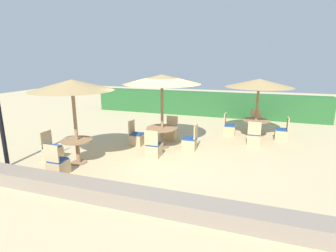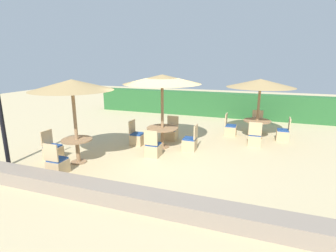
{
  "view_description": "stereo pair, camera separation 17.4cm",
  "coord_description": "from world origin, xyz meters",
  "px_view_note": "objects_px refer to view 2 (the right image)",
  "views": [
    {
      "loc": [
        2.77,
        -7.67,
        3.13
      ],
      "look_at": [
        0.0,
        0.6,
        0.9
      ],
      "focal_mm": 28.0,
      "sensor_mm": 36.0,
      "label": 1
    },
    {
      "loc": [
        2.93,
        -7.61,
        3.13
      ],
      "look_at": [
        0.0,
        0.6,
        0.9
      ],
      "focal_mm": 28.0,
      "sensor_mm": 36.0,
      "label": 2
    }
  ],
  "objects_px": {
    "round_table_center": "(162,131)",
    "parasol_center": "(162,80)",
    "parasol_back_right": "(261,83)",
    "patio_chair_back_right_north": "(257,126)",
    "patio_chair_back_right_east": "(283,134)",
    "round_table_back_right": "(257,124)",
    "patio_chair_center_south": "(153,149)",
    "patio_chair_center_west": "(137,138)",
    "patio_chair_center_east": "(190,143)",
    "patio_chair_front_left_south": "(57,165)",
    "parasol_front_left": "(72,85)",
    "patio_chair_back_right_west": "(230,129)",
    "patio_chair_center_north": "(171,133)",
    "patio_chair_back_right_south": "(254,139)",
    "patio_chair_front_left_west": "(53,151)",
    "round_table_front_left": "(77,145)"
  },
  "relations": [
    {
      "from": "parasol_back_right",
      "to": "patio_chair_front_left_south",
      "type": "bearing_deg",
      "value": -132.89
    },
    {
      "from": "round_table_center",
      "to": "parasol_back_right",
      "type": "height_order",
      "value": "parasol_back_right"
    },
    {
      "from": "parasol_front_left",
      "to": "patio_chair_back_right_north",
      "type": "bearing_deg",
      "value": 47.86
    },
    {
      "from": "patio_chair_center_west",
      "to": "patio_chair_center_east",
      "type": "relative_size",
      "value": 1.0
    },
    {
      "from": "parasol_back_right",
      "to": "parasol_front_left",
      "type": "height_order",
      "value": "parasol_front_left"
    },
    {
      "from": "patio_chair_back_right_south",
      "to": "patio_chair_front_left_west",
      "type": "distance_m",
      "value": 7.06
    },
    {
      "from": "parasol_center",
      "to": "patio_chair_center_south",
      "type": "bearing_deg",
      "value": -87.33
    },
    {
      "from": "parasol_back_right",
      "to": "round_table_back_right",
      "type": "xyz_separation_m",
      "value": [
        0.0,
        -0.0,
        -1.63
      ]
    },
    {
      "from": "patio_chair_center_south",
      "to": "round_table_back_right",
      "type": "relative_size",
      "value": 0.86
    },
    {
      "from": "parasol_back_right",
      "to": "patio_chair_back_right_west",
      "type": "height_order",
      "value": "parasol_back_right"
    },
    {
      "from": "round_table_center",
      "to": "patio_chair_back_right_south",
      "type": "height_order",
      "value": "patio_chair_back_right_south"
    },
    {
      "from": "patio_chair_back_right_west",
      "to": "patio_chair_back_right_east",
      "type": "distance_m",
      "value": 2.05
    },
    {
      "from": "parasol_center",
      "to": "patio_chair_center_west",
      "type": "distance_m",
      "value": 2.41
    },
    {
      "from": "parasol_center",
      "to": "patio_chair_center_east",
      "type": "bearing_deg",
      "value": 0.67
    },
    {
      "from": "patio_chair_back_right_west",
      "to": "patio_chair_front_left_west",
      "type": "xyz_separation_m",
      "value": [
        -5.06,
        -4.66,
        0.0
      ]
    },
    {
      "from": "patio_chair_center_east",
      "to": "patio_chair_front_left_south",
      "type": "height_order",
      "value": "same"
    },
    {
      "from": "patio_chair_back_right_south",
      "to": "patio_chair_back_right_east",
      "type": "height_order",
      "value": "same"
    },
    {
      "from": "round_table_back_right",
      "to": "patio_chair_back_right_north",
      "type": "relative_size",
      "value": 1.17
    },
    {
      "from": "patio_chair_back_right_south",
      "to": "patio_chair_front_left_west",
      "type": "bearing_deg",
      "value": -149.26
    },
    {
      "from": "patio_chair_center_north",
      "to": "parasol_back_right",
      "type": "distance_m",
      "value": 4.0
    },
    {
      "from": "round_table_center",
      "to": "parasol_center",
      "type": "bearing_deg",
      "value": -90.0
    },
    {
      "from": "parasol_center",
      "to": "patio_chair_center_south",
      "type": "relative_size",
      "value": 2.92
    },
    {
      "from": "patio_chair_back_right_north",
      "to": "patio_chair_back_right_east",
      "type": "height_order",
      "value": "same"
    },
    {
      "from": "parasol_back_right",
      "to": "round_table_back_right",
      "type": "relative_size",
      "value": 2.42
    },
    {
      "from": "parasol_front_left",
      "to": "patio_chair_back_right_south",
      "type": "bearing_deg",
      "value": 35.07
    },
    {
      "from": "patio_chair_center_east",
      "to": "parasol_front_left",
      "type": "relative_size",
      "value": 0.36
    },
    {
      "from": "patio_chair_back_right_north",
      "to": "parasol_front_left",
      "type": "height_order",
      "value": "parasol_front_left"
    },
    {
      "from": "parasol_center",
      "to": "patio_chair_center_south",
      "type": "xyz_separation_m",
      "value": [
        0.05,
        -0.98,
        -2.19
      ]
    },
    {
      "from": "patio_chair_center_south",
      "to": "patio_chair_back_right_west",
      "type": "height_order",
      "value": "same"
    },
    {
      "from": "patio_chair_center_east",
      "to": "patio_chair_front_left_south",
      "type": "relative_size",
      "value": 1.0
    },
    {
      "from": "parasol_center",
      "to": "patio_chair_back_right_east",
      "type": "xyz_separation_m",
      "value": [
        4.2,
        2.35,
        -2.19
      ]
    },
    {
      "from": "patio_chair_center_west",
      "to": "parasol_front_left",
      "type": "distance_m",
      "value": 3.2
    },
    {
      "from": "patio_chair_front_left_south",
      "to": "patio_chair_back_right_west",
      "type": "bearing_deg",
      "value": 53.42
    },
    {
      "from": "parasol_center",
      "to": "round_table_back_right",
      "type": "bearing_deg",
      "value": 36.8
    },
    {
      "from": "patio_chair_center_south",
      "to": "patio_chair_back_right_west",
      "type": "relative_size",
      "value": 1.0
    },
    {
      "from": "parasol_center",
      "to": "patio_chair_center_east",
      "type": "distance_m",
      "value": 2.42
    },
    {
      "from": "patio_chair_center_south",
      "to": "patio_chair_center_east",
      "type": "height_order",
      "value": "same"
    },
    {
      "from": "patio_chair_center_north",
      "to": "patio_chair_front_left_south",
      "type": "xyz_separation_m",
      "value": [
        -1.95,
        -4.13,
        0.0
      ]
    },
    {
      "from": "patio_chair_center_south",
      "to": "patio_chair_back_right_west",
      "type": "xyz_separation_m",
      "value": [
        2.11,
        3.36,
        0.0
      ]
    },
    {
      "from": "round_table_front_left",
      "to": "patio_chair_back_right_south",
      "type": "bearing_deg",
      "value": 35.07
    },
    {
      "from": "parasol_front_left",
      "to": "parasol_center",
      "type": "bearing_deg",
      "value": 49.17
    },
    {
      "from": "patio_chair_center_north",
      "to": "patio_chair_back_right_south",
      "type": "distance_m",
      "value": 3.18
    },
    {
      "from": "patio_chair_center_west",
      "to": "patio_chair_center_south",
      "type": "height_order",
      "value": "same"
    },
    {
      "from": "parasol_front_left",
      "to": "patio_chair_front_left_west",
      "type": "relative_size",
      "value": 2.76
    },
    {
      "from": "patio_chair_center_east",
      "to": "patio_chair_back_right_east",
      "type": "distance_m",
      "value": 3.93
    },
    {
      "from": "round_table_center",
      "to": "patio_chair_back_right_east",
      "type": "relative_size",
      "value": 1.22
    },
    {
      "from": "patio_chair_center_west",
      "to": "parasol_back_right",
      "type": "distance_m",
      "value": 5.24
    },
    {
      "from": "round_table_center",
      "to": "parasol_front_left",
      "type": "relative_size",
      "value": 0.44
    },
    {
      "from": "patio_chair_center_north",
      "to": "round_table_back_right",
      "type": "height_order",
      "value": "patio_chair_center_north"
    },
    {
      "from": "parasol_back_right",
      "to": "patio_chair_back_right_north",
      "type": "relative_size",
      "value": 2.83
    }
  ]
}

